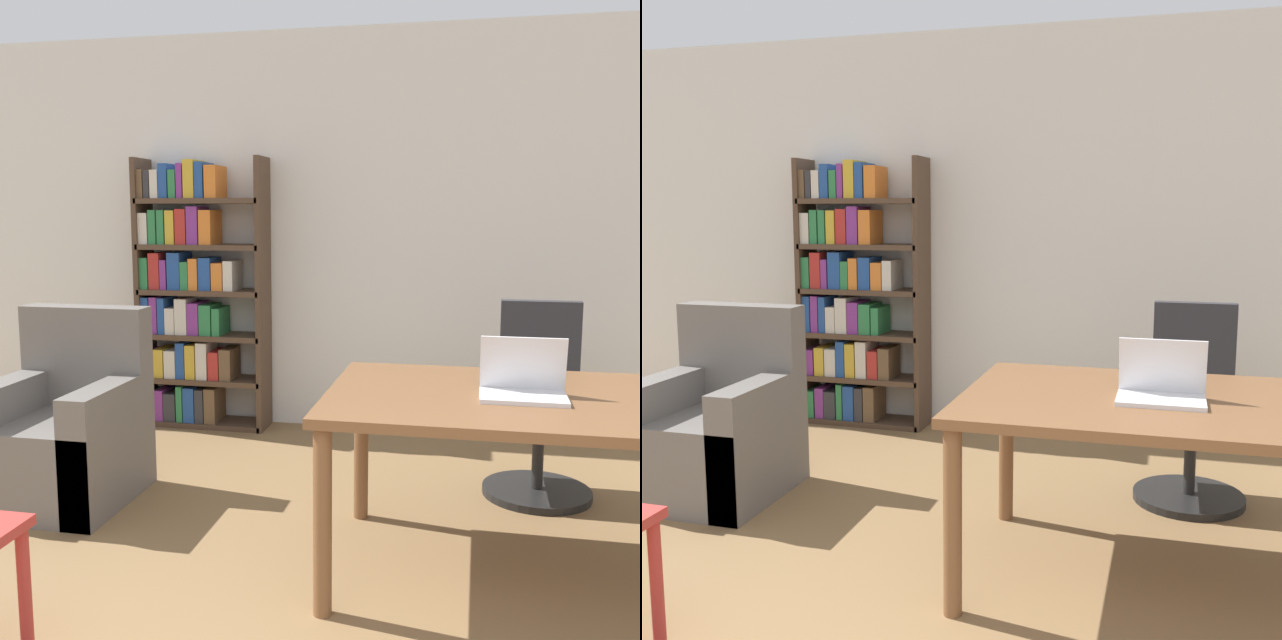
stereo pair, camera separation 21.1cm
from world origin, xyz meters
TOP-DOWN VIEW (x-y plane):
  - wall_back at (0.00, 4.53)m, footprint 8.00×0.06m
  - desk at (0.91, 2.49)m, footprint 1.81×1.05m
  - laptop at (0.78, 2.45)m, footprint 0.33×0.23m
  - office_chair at (0.94, 3.50)m, footprint 0.57×0.57m
  - armchair at (-1.49, 2.89)m, footprint 0.70×0.74m
  - bookshelf at (-1.34, 4.34)m, footprint 0.90×0.28m

SIDE VIEW (x-z plane):
  - armchair at x=-1.49m, z-range -0.17..0.82m
  - office_chair at x=0.94m, z-range -0.08..0.94m
  - desk at x=0.91m, z-range 0.30..1.07m
  - laptop at x=0.78m, z-range 0.70..0.94m
  - bookshelf at x=-1.34m, z-range -0.04..1.82m
  - wall_back at x=0.00m, z-range 0.00..2.70m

